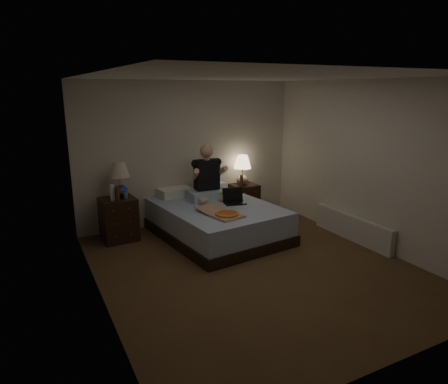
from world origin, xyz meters
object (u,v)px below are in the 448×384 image
bed (216,220)px  person (208,173)px  water_bottle (112,192)px  laptop (235,197)px  nightstand_right (244,200)px  beer_bottle_right (242,181)px  beer_bottle_left (118,194)px  soda_can (126,195)px  pizza_box (227,214)px  nightstand_left (119,219)px  lamp_left (120,179)px  lamp_right (242,170)px  radiator (352,228)px

bed → person: (0.02, 0.36, 0.73)m
water_bottle → laptop: size_ratio=0.74×
nightstand_right → beer_bottle_right: size_ratio=2.64×
nightstand_right → beer_bottle_right: bearing=-140.2°
beer_bottle_left → laptop: (1.78, -0.47, -0.15)m
bed → soda_can: bearing=153.5°
bed → soda_can: soda_can is taller
bed → laptop: bearing=-20.4°
pizza_box → beer_bottle_right: bearing=41.3°
nightstand_left → beer_bottle_right: size_ratio=3.00×
bed → lamp_left: 1.68m
lamp_left → lamp_right: size_ratio=1.00×
nightstand_left → laptop: 1.89m
water_bottle → bed: bearing=-17.1°
nightstand_left → soda_can: soda_can is taller
soda_can → radiator: 3.64m
bed → nightstand_left: nightstand_left is taller
beer_bottle_right → pizza_box: bearing=-127.2°
water_bottle → pizza_box: (1.41, -1.12, -0.24)m
water_bottle → pizza_box: 1.81m
water_bottle → person: (1.57, -0.11, 0.18)m
nightstand_right → bed: bearing=-145.6°
bed → water_bottle: water_bottle is taller
nightstand_left → laptop: (1.76, -0.63, 0.31)m
water_bottle → beer_bottle_left: bearing=-52.6°
soda_can → radiator: (3.20, -1.63, -0.54)m
nightstand_left → soda_can: bearing=-35.9°
radiator → laptop: bearing=145.6°
lamp_right → person: bearing=-156.7°
nightstand_right → person: bearing=-161.3°
lamp_left → radiator: bearing=-28.9°
lamp_left → soda_can: size_ratio=5.60×
bed → lamp_left: lamp_left is taller
bed → soda_can: size_ratio=21.33×
lamp_left → person: (1.40, -0.28, 0.03)m
beer_bottle_right → pizza_box: size_ratio=0.30×
beer_bottle_left → beer_bottle_right: (2.30, 0.22, -0.08)m
lamp_left → person: person is taller
nightstand_right → pizza_box: (-1.09, -1.39, 0.27)m
soda_can → beer_bottle_right: size_ratio=0.43×
beer_bottle_right → nightstand_left: bearing=-178.6°
nightstand_left → beer_bottle_left: bearing=-102.1°
bed → nightstand_right: nightstand_right is taller
bed → water_bottle: 1.71m
soda_can → beer_bottle_right: beer_bottle_right is taller
person → laptop: size_ratio=2.74×
nightstand_left → lamp_left: (0.08, 0.09, 0.62)m
lamp_left → beer_bottle_left: bearing=-112.0°
water_bottle → laptop: bearing=-16.6°
lamp_right → radiator: bearing=-63.1°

